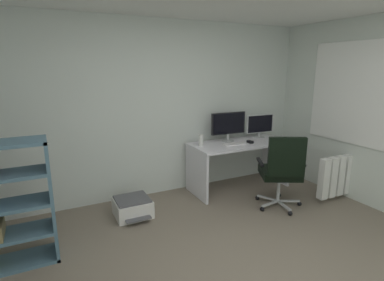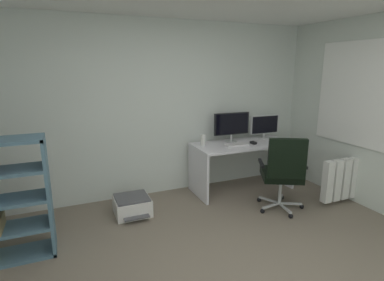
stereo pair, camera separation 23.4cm
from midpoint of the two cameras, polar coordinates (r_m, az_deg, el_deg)
wall_back at (r=4.47m, az=-4.95°, el=5.75°), size 4.82×0.10×2.50m
window_pane at (r=4.72m, az=30.62°, el=7.35°), size 0.01×1.37×1.31m
window_frame at (r=4.71m, az=30.57°, el=7.36°), size 0.02×1.45×1.39m
desk at (r=4.75m, az=10.72°, el=-2.70°), size 1.51×0.68×0.74m
monitor_main at (r=4.69m, az=8.80°, el=2.91°), size 0.57×0.18×0.45m
monitor_secondary at (r=5.04m, az=14.61°, el=2.73°), size 0.50×0.18×0.37m
keyboard at (r=4.54m, az=9.73°, el=-0.80°), size 0.34×0.14×0.02m
computer_mouse at (r=4.68m, az=12.74°, el=-0.42°), size 0.06×0.10×0.03m
desktop_speaker at (r=4.44m, az=3.55°, el=0.05°), size 0.07×0.07×0.17m
office_chair at (r=4.13m, az=18.15°, el=-5.37°), size 0.67×0.70×1.02m
printer at (r=4.09m, az=-9.41°, el=-11.84°), size 0.44×0.50×0.24m
radiator at (r=4.87m, az=28.31°, el=-6.18°), size 0.89×0.10×0.58m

